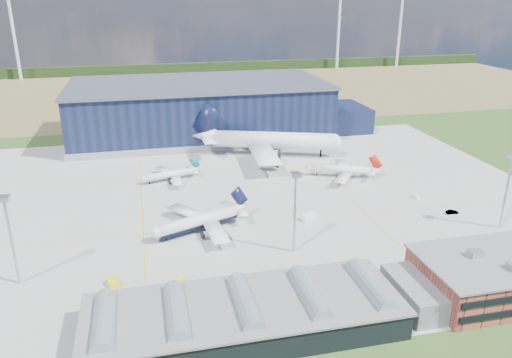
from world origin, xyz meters
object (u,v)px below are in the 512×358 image
at_px(airliner_navy, 198,215).
at_px(gse_tug_c, 312,165).
at_px(airliner_regional, 169,171).
at_px(airliner_red, 341,165).
at_px(gse_tug_a, 113,283).
at_px(light_mast_east, 509,180).
at_px(gse_tug_b, 178,281).
at_px(gse_van_a, 309,217).
at_px(hangar, 205,111).
at_px(car_b, 452,212).
at_px(light_mast_west, 9,226).
at_px(airliner_widebody, 273,132).
at_px(light_mast_center, 295,200).
at_px(gse_cart_a, 416,197).
at_px(car_a, 512,243).
at_px(gse_van_c, 424,263).
at_px(airstair, 354,270).

bearing_deg(airliner_navy, gse_tug_c, -159.24).
height_order(airliner_navy, airliner_regional, airliner_navy).
xyz_separation_m(airliner_red, gse_tug_a, (-82.42, -58.46, -3.92)).
xyz_separation_m(light_mast_east, gse_tug_b, (-97.22, -8.70, -14.84)).
distance_m(light_mast_east, gse_van_a, 59.12).
height_order(airliner_red, airliner_regional, airliner_red).
xyz_separation_m(hangar, gse_van_a, (17.80, -106.62, -10.56)).
bearing_deg(car_b, light_mast_west, 99.14).
bearing_deg(hangar, airliner_widebody, -60.24).
bearing_deg(light_mast_center, light_mast_west, 180.00).
bearing_deg(gse_cart_a, light_mast_west, 174.03).
xyz_separation_m(gse_van_a, car_a, (50.33, -28.72, -0.41)).
bearing_deg(light_mast_west, airliner_regional, 57.16).
distance_m(gse_tug_b, gse_tug_c, 95.61).
height_order(gse_van_a, car_a, gse_van_a).
height_order(gse_cart_a, gse_van_c, gse_van_c).
relative_size(gse_cart_a, car_a, 0.71).
relative_size(light_mast_east, gse_tug_a, 5.99).
height_order(gse_tug_b, gse_van_a, gse_van_a).
bearing_deg(gse_van_c, airliner_red, -28.18).
distance_m(hangar, light_mast_east, 144.23).
distance_m(airliner_regional, gse_cart_a, 89.64).
relative_size(airliner_widebody, car_a, 17.32).
xyz_separation_m(light_mast_west, car_b, (126.73, 12.03, -14.77)).
xyz_separation_m(airliner_red, airliner_regional, (-64.38, 10.62, -0.79)).
bearing_deg(airstair, car_b, 48.88).
bearing_deg(car_b, car_a, -165.70).
bearing_deg(light_mast_center, gse_van_a, 59.73).
distance_m(airliner_widebody, gse_tug_b, 104.81).
distance_m(gse_tug_a, gse_van_a, 63.22).
distance_m(gse_tug_a, car_b, 105.96).
relative_size(airliner_navy, airstair, 6.36).
distance_m(hangar, airliner_navy, 108.29).
xyz_separation_m(gse_tug_b, gse_van_a, (42.83, 26.89, 0.46)).
height_order(airliner_widebody, gse_van_c, airliner_widebody).
height_order(gse_van_a, gse_tug_c, gse_van_a).
bearing_deg(airliner_navy, airliner_regional, -104.64).
distance_m(gse_cart_a, car_a, 37.96).
relative_size(light_mast_west, airliner_widebody, 0.35).
relative_size(gse_tug_b, gse_van_c, 0.49).
bearing_deg(gse_van_a, airliner_regional, 22.50).
distance_m(light_mast_center, car_b, 59.84).
bearing_deg(gse_van_c, gse_tug_c, -22.68).
bearing_deg(airliner_widebody, gse_van_c, -62.70).
bearing_deg(gse_tug_b, airliner_regional, 132.59).
relative_size(gse_cart_a, car_b, 0.67).
relative_size(hangar, gse_cart_a, 54.11).
bearing_deg(airliner_navy, gse_van_a, 158.52).
distance_m(gse_tug_a, gse_cart_a, 105.25).
bearing_deg(airliner_navy, car_a, 139.64).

